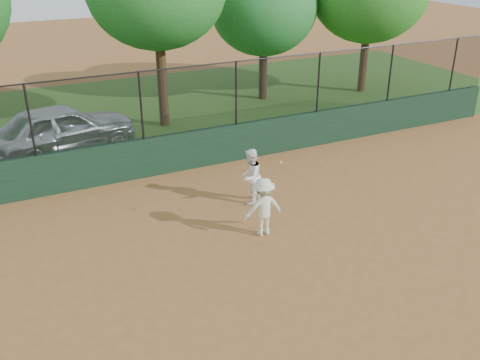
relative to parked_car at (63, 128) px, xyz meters
name	(u,v)px	position (x,y,z in m)	size (l,w,h in m)	color
ground	(251,277)	(2.36, -9.15, -0.81)	(80.00, 80.00, 0.00)	#955D30
back_wall	(161,155)	(2.36, -3.15, -0.21)	(26.00, 0.20, 1.20)	#17331F
grass_strip	(115,117)	(2.36, 2.85, -0.80)	(36.00, 12.00, 0.01)	#2A531A
parked_car	(63,128)	(0.00, 0.00, 0.00)	(1.91, 4.74, 1.62)	silver
player_second	(250,177)	(3.90, -6.05, -0.04)	(0.75, 0.58, 1.54)	white
player_main	(263,207)	(3.43, -7.67, -0.07)	(0.97, 0.58, 1.95)	beige
fence_assembly	(157,103)	(2.33, -3.15, 1.43)	(26.00, 0.06, 2.00)	black
tree_3	(264,9)	(8.91, 2.66, 3.02)	(4.50, 4.09, 5.78)	#3B2513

